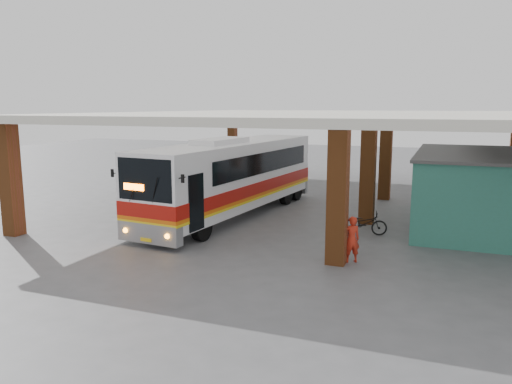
{
  "coord_description": "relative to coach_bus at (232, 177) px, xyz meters",
  "views": [
    {
      "loc": [
        6.19,
        -18.22,
        4.98
      ],
      "look_at": [
        -0.92,
        0.0,
        1.59
      ],
      "focal_mm": 35.0,
      "sensor_mm": 36.0,
      "label": 1
    }
  ],
  "objects": [
    {
      "name": "red_chair",
      "position": [
        8.04,
        6.0,
        -1.39
      ],
      "size": [
        0.6,
        0.6,
        0.87
      ],
      "rotation": [
        0.0,
        0.0,
        0.42
      ],
      "color": "red",
      "rests_on": "ground"
    },
    {
      "name": "shop_building",
      "position": [
        10.44,
        1.79,
        -0.23
      ],
      "size": [
        5.2,
        8.2,
        3.11
      ],
      "color": "#327E6D",
      "rests_on": "ground"
    },
    {
      "name": "motorcycle",
      "position": [
        6.17,
        -1.26,
        -1.32
      ],
      "size": [
        1.87,
        0.98,
        0.94
      ],
      "primitive_type": "imported",
      "rotation": [
        0.0,
        0.0,
        1.78
      ],
      "color": "black",
      "rests_on": "ground"
    },
    {
      "name": "coach_bus",
      "position": [
        0.0,
        0.0,
        0.0
      ],
      "size": [
        3.78,
        12.54,
        3.6
      ],
      "rotation": [
        0.0,
        0.0,
        -0.1
      ],
      "color": "white",
      "rests_on": "ground"
    },
    {
      "name": "pedestrian",
      "position": [
        6.36,
        -4.9,
        -1.03
      ],
      "size": [
        0.66,
        0.6,
        1.51
      ],
      "primitive_type": "imported",
      "rotation": [
        0.0,
        0.0,
        3.69
      ],
      "color": "red",
      "rests_on": "ground"
    },
    {
      "name": "ground",
      "position": [
        2.94,
        -2.21,
        -1.79
      ],
      "size": [
        90.0,
        90.0,
        0.0
      ],
      "primitive_type": "plane",
      "color": "#515154",
      "rests_on": "ground"
    },
    {
      "name": "canopy_roof",
      "position": [
        3.44,
        4.29,
        2.71
      ],
      "size": [
        21.0,
        23.0,
        0.3
      ],
      "primitive_type": "cube",
      "color": "silver",
      "rests_on": "brick_columns"
    },
    {
      "name": "brick_columns",
      "position": [
        4.37,
        2.79,
        0.39
      ],
      "size": [
        20.1,
        21.6,
        4.35
      ],
      "color": "brown",
      "rests_on": "ground"
    }
  ]
}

